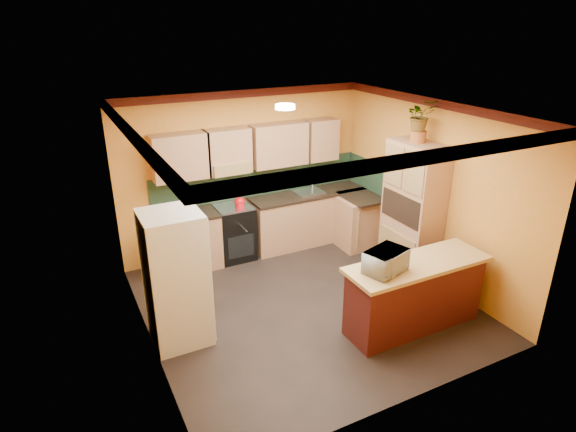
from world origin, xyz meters
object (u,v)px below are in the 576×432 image
(fridge, at_px, (176,279))
(stove, at_px, (234,232))
(breakfast_bar, at_px, (414,296))
(microwave, at_px, (386,261))
(pantry, at_px, (413,212))
(base_cabinets_back, at_px, (268,226))

(fridge, bearing_deg, stove, 51.56)
(fridge, xyz_separation_m, breakfast_bar, (2.75, -1.10, -0.41))
(stove, bearing_deg, microwave, -73.85)
(stove, relative_size, fridge, 0.54)
(pantry, distance_m, breakfast_bar, 1.53)
(breakfast_bar, height_order, microwave, microwave)
(fridge, bearing_deg, base_cabinets_back, 41.09)
(base_cabinets_back, relative_size, stove, 4.01)
(stove, distance_m, fridge, 2.29)
(pantry, bearing_deg, fridge, -179.78)
(stove, height_order, pantry, pantry)
(fridge, height_order, breakfast_bar, fridge)
(stove, relative_size, breakfast_bar, 0.51)
(base_cabinets_back, height_order, microwave, microwave)
(breakfast_bar, bearing_deg, stove, 115.09)
(pantry, bearing_deg, base_cabinets_back, 131.81)
(microwave, bearing_deg, pantry, 21.69)
(fridge, height_order, microwave, fridge)
(stove, bearing_deg, pantry, -38.65)
(fridge, bearing_deg, breakfast_bar, -21.88)
(base_cabinets_back, distance_m, breakfast_bar, 2.96)
(pantry, relative_size, microwave, 4.15)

